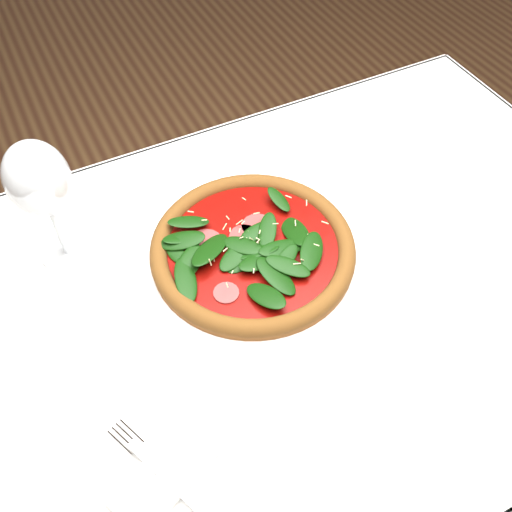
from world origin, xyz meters
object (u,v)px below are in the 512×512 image
pizza (253,247)px  wine_glass (39,182)px  plate (253,255)px  napkin (166,476)px

pizza → wine_glass: bearing=151.3°
plate → pizza: 0.02m
plate → wine_glass: (-0.26, 0.14, 0.15)m
plate → napkin: 0.36m
wine_glass → napkin: (0.01, -0.40, -0.15)m
plate → pizza: size_ratio=0.95×
plate → wine_glass: wine_glass is taller
pizza → napkin: (-0.25, -0.26, -0.02)m
plate → pizza: (-0.00, 0.00, 0.02)m
plate → napkin: (-0.25, -0.26, -0.00)m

